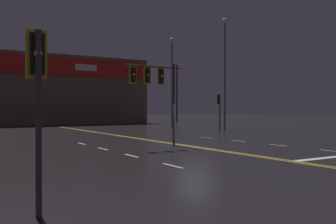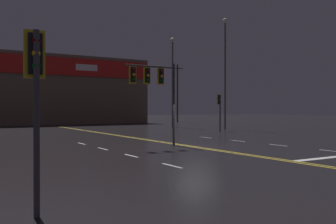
# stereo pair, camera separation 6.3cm
# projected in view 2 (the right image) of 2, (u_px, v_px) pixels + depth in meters

# --- Properties ---
(ground_plane) EXTENTS (200.00, 200.00, 0.00)m
(ground_plane) POSITION_uv_depth(u_px,v_px,m) (194.00, 147.00, 21.60)
(ground_plane) COLOR black
(road_markings) EXTENTS (14.58, 60.00, 0.01)m
(road_markings) POSITION_uv_depth(u_px,v_px,m) (222.00, 148.00, 20.94)
(road_markings) COLOR gold
(road_markings) RESTS_ON ground
(traffic_signal_median) EXTENTS (3.26, 0.36, 4.91)m
(traffic_signal_median) POSITION_uv_depth(u_px,v_px,m) (153.00, 81.00, 21.68)
(traffic_signal_median) COLOR #38383D
(traffic_signal_median) RESTS_ON ground
(traffic_signal_corner_southwest) EXTENTS (0.42, 0.36, 3.82)m
(traffic_signal_corner_southwest) POSITION_uv_depth(u_px,v_px,m) (35.00, 79.00, 7.62)
(traffic_signal_corner_southwest) COLOR #38383D
(traffic_signal_corner_southwest) RESTS_ON ground
(traffic_signal_corner_northeast) EXTENTS (0.42, 0.36, 3.63)m
(traffic_signal_corner_northeast) POSITION_uv_depth(u_px,v_px,m) (219.00, 104.00, 36.76)
(traffic_signal_corner_northeast) COLOR #38383D
(traffic_signal_corner_northeast) RESTS_ON ground
(streetlight_median_approach) EXTENTS (0.56, 0.56, 12.05)m
(streetlight_median_approach) POSITION_uv_depth(u_px,v_px,m) (225.00, 61.00, 40.55)
(streetlight_median_approach) COLOR #59595E
(streetlight_median_approach) RESTS_ON ground
(streetlight_far_median) EXTENTS (0.56, 0.56, 10.88)m
(streetlight_far_median) POSITION_uv_depth(u_px,v_px,m) (173.00, 71.00, 45.50)
(streetlight_far_median) COLOR #59595E
(streetlight_far_median) RESTS_ON ground
(building_backdrop) EXTENTS (30.83, 10.23, 9.86)m
(building_backdrop) POSITION_uv_depth(u_px,v_px,m) (40.00, 90.00, 55.21)
(building_backdrop) COLOR brown
(building_backdrop) RESTS_ON ground
(utility_pole_row) EXTENTS (45.24, 0.26, 9.78)m
(utility_pole_row) POSITION_uv_depth(u_px,v_px,m) (43.00, 88.00, 50.64)
(utility_pole_row) COLOR #4C3828
(utility_pole_row) RESTS_ON ground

